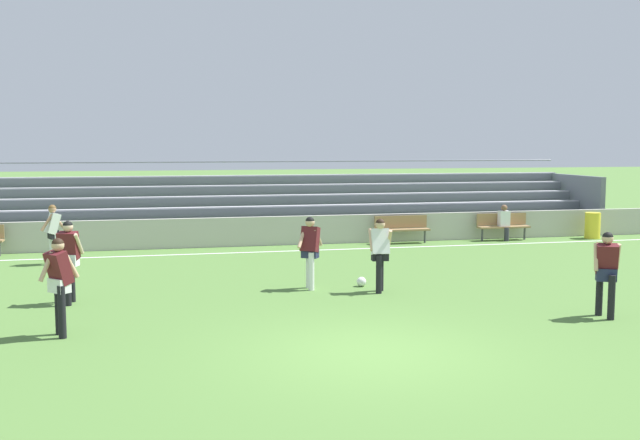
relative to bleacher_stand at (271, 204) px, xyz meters
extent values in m
plane|color=#517A38|center=(-0.79, -15.30, -1.10)|extent=(160.00, 160.00, 0.00)
cube|color=white|center=(-0.79, -4.34, -1.10)|extent=(44.00, 0.12, 0.01)
cube|color=#BCB7AD|center=(-0.79, -2.95, -0.63)|extent=(48.00, 0.16, 0.93)
cube|color=#B2B2B7|center=(0.00, -1.74, -0.76)|extent=(24.56, 0.36, 0.08)
cube|color=slate|center=(0.00, -1.94, -0.93)|extent=(24.56, 0.04, 0.34)
cube|color=#B2B2B7|center=(0.00, -1.04, -0.43)|extent=(24.56, 0.36, 0.08)
cube|color=slate|center=(0.00, -1.24, -0.60)|extent=(24.56, 0.04, 0.34)
cube|color=#B2B2B7|center=(0.00, -0.33, -0.09)|extent=(24.56, 0.36, 0.08)
cube|color=slate|center=(0.00, -0.53, -0.26)|extent=(24.56, 0.04, 0.34)
cube|color=#B2B2B7|center=(0.00, 0.38, 0.25)|extent=(24.56, 0.36, 0.08)
cube|color=slate|center=(0.00, 0.18, 0.08)|extent=(24.56, 0.04, 0.34)
cube|color=#B2B2B7|center=(0.00, 1.08, 0.58)|extent=(24.56, 0.36, 0.08)
cube|color=slate|center=(0.00, 0.88, 0.42)|extent=(24.56, 0.04, 0.34)
cube|color=#B2B2B7|center=(0.00, 1.79, 0.92)|extent=(24.56, 0.36, 0.08)
cube|color=slate|center=(0.00, 1.59, 0.75)|extent=(24.56, 0.04, 0.34)
cube|color=slate|center=(12.18, 0.02, -0.09)|extent=(0.20, 3.89, 2.02)
cylinder|color=slate|center=(0.00, 2.04, 1.47)|extent=(24.56, 0.06, 0.06)
cube|color=#99754C|center=(7.40, -3.47, -0.65)|extent=(1.80, 0.40, 0.06)
cube|color=#99754C|center=(7.40, -3.29, -0.40)|extent=(1.80, 0.05, 0.40)
cylinder|color=#47474C|center=(6.62, -3.47, -0.88)|extent=(0.07, 0.07, 0.45)
cylinder|color=#47474C|center=(8.18, -3.47, -0.88)|extent=(0.07, 0.07, 0.45)
cube|color=#99754C|center=(3.79, -3.47, -0.65)|extent=(1.80, 0.40, 0.06)
cube|color=#99754C|center=(3.79, -3.29, -0.40)|extent=(1.80, 0.05, 0.40)
cylinder|color=#47474C|center=(3.01, -3.47, -0.88)|extent=(0.07, 0.07, 0.45)
cylinder|color=#47474C|center=(4.57, -3.47, -0.88)|extent=(0.07, 0.07, 0.45)
cylinder|color=yellow|center=(10.63, -3.68, -0.65)|extent=(0.52, 0.52, 0.89)
cylinder|color=#2D2D38|center=(7.40, -3.69, -0.88)|extent=(0.16, 0.16, 0.45)
cube|color=white|center=(7.40, -3.47, -0.36)|extent=(0.36, 0.24, 0.52)
sphere|color=brown|center=(7.40, -3.47, 0.00)|extent=(0.21, 0.21, 0.21)
cylinder|color=black|center=(0.66, -10.97, -0.68)|extent=(0.13, 0.13, 0.84)
cylinder|color=black|center=(0.78, -10.71, -0.68)|extent=(0.13, 0.13, 0.84)
cube|color=black|center=(0.72, -10.84, -0.28)|extent=(0.38, 0.25, 0.24)
cube|color=white|center=(0.72, -10.84, 0.02)|extent=(0.41, 0.39, 0.60)
cylinder|color=#D6A884|center=(0.53, -10.77, 0.06)|extent=(0.11, 0.34, 0.48)
cylinder|color=#D6A884|center=(0.91, -10.91, 0.06)|extent=(0.11, 0.34, 0.48)
sphere|color=#D6A884|center=(0.72, -10.84, 0.41)|extent=(0.21, 0.21, 0.21)
sphere|color=black|center=(0.72, -10.84, 0.43)|extent=(0.20, 0.20, 0.20)
cylinder|color=white|center=(-0.71, -10.30, -0.68)|extent=(0.13, 0.13, 0.85)
cylinder|color=white|center=(-0.71, -10.03, -0.68)|extent=(0.13, 0.13, 0.85)
cube|color=#232847|center=(-0.71, -10.17, -0.27)|extent=(0.42, 0.38, 0.24)
cube|color=#56191E|center=(-0.71, -10.17, 0.03)|extent=(0.51, 0.50, 0.60)
cylinder|color=#D6A884|center=(-0.91, -10.20, 0.07)|extent=(0.28, 0.38, 0.44)
cylinder|color=#D6A884|center=(-0.52, -10.13, 0.07)|extent=(0.28, 0.38, 0.44)
sphere|color=#D6A884|center=(-0.71, -10.17, 0.42)|extent=(0.21, 0.21, 0.21)
sphere|color=black|center=(-0.71, -10.17, 0.44)|extent=(0.20, 0.20, 0.20)
cylinder|color=white|center=(-6.74, -5.44, -0.68)|extent=(0.13, 0.13, 0.84)
cylinder|color=white|center=(-6.86, -5.23, -0.68)|extent=(0.13, 0.13, 0.84)
cube|color=black|center=(-6.80, -5.34, -0.28)|extent=(0.34, 0.42, 0.24)
cube|color=white|center=(-6.80, -5.34, 0.02)|extent=(0.49, 0.49, 0.60)
cylinder|color=#A87A5B|center=(-6.93, -5.48, 0.06)|extent=(0.36, 0.21, 0.47)
cylinder|color=#A87A5B|center=(-6.67, -5.20, 0.06)|extent=(0.36, 0.21, 0.47)
sphere|color=#A87A5B|center=(-6.80, -5.34, 0.40)|extent=(0.21, 0.21, 0.21)
sphere|color=brown|center=(-6.80, -5.34, 0.42)|extent=(0.20, 0.20, 0.20)
cylinder|color=black|center=(-5.72, -13.07, -0.65)|extent=(0.13, 0.13, 0.90)
cylinder|color=black|center=(-5.64, -13.35, -0.65)|extent=(0.13, 0.13, 0.90)
cube|color=white|center=(-5.68, -13.21, -0.22)|extent=(0.41, 0.41, 0.24)
cube|color=#56191E|center=(-5.68, -13.21, 0.08)|extent=(0.52, 0.52, 0.60)
cylinder|color=#D6A884|center=(-5.49, -13.13, 0.12)|extent=(0.28, 0.26, 0.50)
cylinder|color=#D6A884|center=(-5.87, -13.28, 0.12)|extent=(0.28, 0.26, 0.50)
sphere|color=#D6A884|center=(-5.68, -13.21, 0.46)|extent=(0.21, 0.21, 0.21)
sphere|color=black|center=(-5.68, -13.21, 0.49)|extent=(0.20, 0.20, 0.20)
cylinder|color=black|center=(-5.79, -10.40, -0.64)|extent=(0.13, 0.13, 0.92)
cylinder|color=black|center=(-5.84, -10.76, -0.64)|extent=(0.13, 0.13, 0.92)
cube|color=white|center=(-5.81, -10.58, -0.20)|extent=(0.41, 0.32, 0.24)
cube|color=#56191E|center=(-5.81, -10.58, 0.10)|extent=(0.46, 0.41, 0.59)
cylinder|color=beige|center=(-5.61, -10.63, 0.14)|extent=(0.18, 0.37, 0.47)
cylinder|color=beige|center=(-6.02, -10.52, 0.14)|extent=(0.18, 0.37, 0.47)
sphere|color=beige|center=(-5.81, -10.58, 0.49)|extent=(0.21, 0.21, 0.21)
sphere|color=black|center=(-5.81, -10.58, 0.51)|extent=(0.20, 0.20, 0.20)
cylinder|color=black|center=(4.15, -13.85, -0.68)|extent=(0.13, 0.13, 0.84)
cylinder|color=black|center=(4.16, -14.21, -0.68)|extent=(0.13, 0.13, 0.84)
cube|color=#232847|center=(4.15, -14.03, -0.28)|extent=(0.42, 0.36, 0.24)
cube|color=#56191E|center=(4.15, -14.03, 0.02)|extent=(0.49, 0.47, 0.59)
cylinder|color=#D6A884|center=(4.37, -14.06, 0.06)|extent=(0.18, 0.26, 0.51)
cylinder|color=#D6A884|center=(3.94, -14.01, 0.06)|extent=(0.18, 0.26, 0.51)
sphere|color=#D6A884|center=(4.15, -14.03, 0.40)|extent=(0.21, 0.21, 0.21)
sphere|color=black|center=(4.15, -14.03, 0.42)|extent=(0.20, 0.20, 0.20)
sphere|color=white|center=(0.50, -10.14, -0.99)|extent=(0.22, 0.22, 0.22)
camera|label=1|loc=(-4.03, -25.99, 2.17)|focal=40.91mm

